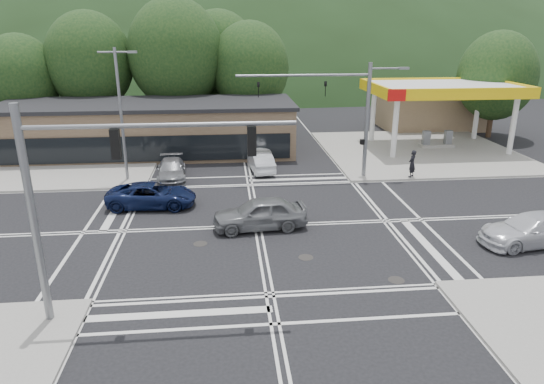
{
  "coord_description": "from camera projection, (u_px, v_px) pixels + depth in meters",
  "views": [
    {
      "loc": [
        -1.59,
        -24.24,
        10.3
      ],
      "look_at": [
        0.94,
        1.52,
        1.4
      ],
      "focal_mm": 32.0,
      "sensor_mm": 36.0,
      "label": 1
    }
  ],
  "objects": [
    {
      "name": "gas_station_canopy",
      "position": [
        442.0,
        91.0,
        41.29
      ],
      "size": [
        12.32,
        8.34,
        5.75
      ],
      "color": "silver",
      "rests_on": "ground"
    },
    {
      "name": "tree_n_c",
      "position": [
        250.0,
        67.0,
        46.88
      ],
      "size": [
        7.6,
        7.6,
        10.87
      ],
      "color": "#382619",
      "rests_on": "ground"
    },
    {
      "name": "tree_n_b",
      "position": [
        176.0,
        54.0,
        45.81
      ],
      "size": [
        9.0,
        9.0,
        12.98
      ],
      "color": "#382619",
      "rests_on": "ground"
    },
    {
      "name": "car_queue_a",
      "position": [
        261.0,
        162.0,
        36.03
      ],
      "size": [
        1.92,
        4.35,
        1.39
      ],
      "primitive_type": "imported",
      "rotation": [
        0.0,
        0.0,
        3.25
      ],
      "color": "silver",
      "rests_on": "ground"
    },
    {
      "name": "tree_ne",
      "position": [
        497.0,
        76.0,
        45.46
      ],
      "size": [
        7.2,
        7.2,
        9.99
      ],
      "color": "#382619",
      "rests_on": "ground"
    },
    {
      "name": "streetlight_nw",
      "position": [
        121.0,
        109.0,
        32.36
      ],
      "size": [
        2.5,
        0.25,
        9.0
      ],
      "color": "slate",
      "rests_on": "ground"
    },
    {
      "name": "signal_mast_sw",
      "position": [
        84.0,
        188.0,
        16.33
      ],
      "size": [
        9.14,
        0.28,
        8.0
      ],
      "color": "slate",
      "rests_on": "ground"
    },
    {
      "name": "tree_n_a",
      "position": [
        90.0,
        61.0,
        45.28
      ],
      "size": [
        8.0,
        8.0,
        11.75
      ],
      "color": "#382619",
      "rests_on": "ground"
    },
    {
      "name": "car_northbound",
      "position": [
        172.0,
        170.0,
        34.05
      ],
      "size": [
        2.31,
        4.91,
        1.38
      ],
      "primitive_type": "imported",
      "rotation": [
        0.0,
        0.0,
        0.08
      ],
      "color": "slate",
      "rests_on": "ground"
    },
    {
      "name": "convenience_store",
      "position": [
        430.0,
        110.0,
        51.07
      ],
      "size": [
        10.0,
        6.0,
        3.8
      ],
      "primitive_type": "cube",
      "color": "#846B4F",
      "rests_on": "ground"
    },
    {
      "name": "car_grey_center",
      "position": [
        260.0,
        213.0,
        25.76
      ],
      "size": [
        5.15,
        2.44,
        1.7
      ],
      "primitive_type": "imported",
      "rotation": [
        0.0,
        0.0,
        -1.48
      ],
      "color": "slate",
      "rests_on": "ground"
    },
    {
      "name": "signal_mast_ne",
      "position": [
        350.0,
        107.0,
        33.02
      ],
      "size": [
        11.65,
        0.3,
        8.0
      ],
      "color": "slate",
      "rests_on": "ground"
    },
    {
      "name": "car_silver_east",
      "position": [
        532.0,
        230.0,
        23.91
      ],
      "size": [
        5.49,
        2.71,
        1.54
      ],
      "primitive_type": "imported",
      "rotation": [
        0.0,
        0.0,
        -1.46
      ],
      "color": "silver",
      "rests_on": "ground"
    },
    {
      "name": "pedestrian",
      "position": [
        412.0,
        164.0,
        34.06
      ],
      "size": [
        0.83,
        0.83,
        1.93
      ],
      "primitive_type": "imported",
      "rotation": [
        0.0,
        0.0,
        3.93
      ],
      "color": "black",
      "rests_on": "sidewalk_ne"
    },
    {
      "name": "sidewalk_ne",
      "position": [
        419.0,
        151.0,
        41.79
      ],
      "size": [
        16.0,
        16.0,
        0.15
      ],
      "primitive_type": "cube",
      "color": "gray",
      "rests_on": "ground"
    },
    {
      "name": "sidewalk_nw",
      "position": [
        59.0,
        160.0,
        39.01
      ],
      "size": [
        16.0,
        16.0,
        0.15
      ],
      "primitive_type": "cube",
      "color": "gray",
      "rests_on": "ground"
    },
    {
      "name": "tree_n_d",
      "position": [
        21.0,
        77.0,
        44.21
      ],
      "size": [
        6.8,
        6.8,
        9.76
      ],
      "color": "#382619",
      "rests_on": "ground"
    },
    {
      "name": "tree_n_e",
      "position": [
        219.0,
        58.0,
        50.15
      ],
      "size": [
        8.4,
        8.4,
        11.98
      ],
      "color": "#382619",
      "rests_on": "ground"
    },
    {
      "name": "ground",
      "position": [
        257.0,
        226.0,
        26.31
      ],
      "size": [
        120.0,
        120.0,
        0.0
      ],
      "primitive_type": "plane",
      "color": "black",
      "rests_on": "ground"
    },
    {
      "name": "car_blue_west",
      "position": [
        152.0,
        195.0,
        28.9
      ],
      "size": [
        5.35,
        2.69,
        1.45
      ],
      "primitive_type": "imported",
      "rotation": [
        0.0,
        0.0,
        1.52
      ],
      "color": "#0D163A",
      "rests_on": "ground"
    },
    {
      "name": "car_queue_b",
      "position": [
        257.0,
        147.0,
        39.86
      ],
      "size": [
        2.27,
        5.02,
        1.67
      ],
      "primitive_type": "imported",
      "rotation": [
        0.0,
        0.0,
        3.2
      ],
      "color": "white",
      "rests_on": "ground"
    },
    {
      "name": "hill_north",
      "position": [
        230.0,
        73.0,
        111.01
      ],
      "size": [
        252.0,
        126.0,
        140.0
      ],
      "primitive_type": "ellipsoid",
      "color": "#1C3116",
      "rests_on": "ground"
    },
    {
      "name": "commercial_row",
      "position": [
        149.0,
        130.0,
        40.92
      ],
      "size": [
        24.0,
        8.0,
        4.0
      ],
      "primitive_type": "cube",
      "color": "brown",
      "rests_on": "ground"
    }
  ]
}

